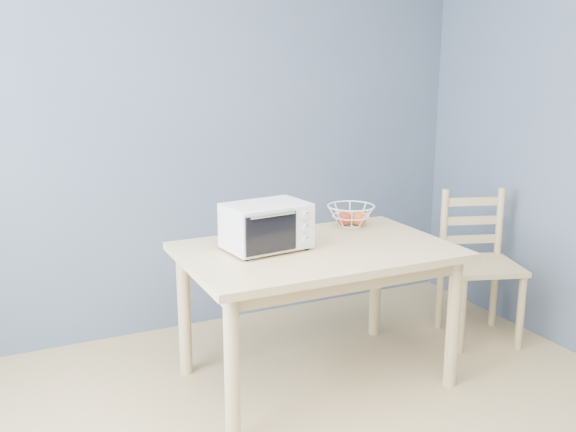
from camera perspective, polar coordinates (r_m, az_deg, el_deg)
name	(u,v)px	position (r m, az deg, el deg)	size (l,w,h in m)	color
room	(377,194)	(1.98, 7.90, 1.91)	(4.01, 4.51, 2.61)	#A3895A
dining_table	(317,266)	(3.39, 2.57, -4.47)	(1.40, 0.90, 0.75)	#DDC284
toaster_oven	(264,226)	(3.27, -2.18, -0.90)	(0.45, 0.35, 0.25)	silver
fruit_basket	(350,216)	(3.78, 5.56, 0.03)	(0.35, 0.35, 0.13)	white
dining_chair	(478,267)	(4.17, 16.56, -4.36)	(0.54, 0.54, 0.92)	#DDC284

